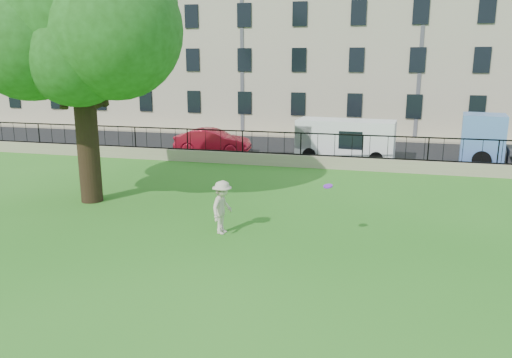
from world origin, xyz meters
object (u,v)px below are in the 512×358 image
(man, at_px, (222,207))
(frisbee, at_px, (328,186))
(red_sedan, at_px, (213,141))
(white_van, at_px, (345,140))
(tree, at_px, (75,14))

(man, relative_size, frisbee, 6.15)
(man, xyz_separation_m, red_sedan, (-4.72, 12.68, -0.13))
(man, distance_m, frisbee, 3.30)
(frisbee, relative_size, white_van, 0.05)
(frisbee, bearing_deg, man, -179.35)
(frisbee, relative_size, red_sedan, 0.06)
(tree, distance_m, frisbee, 10.75)
(frisbee, bearing_deg, red_sedan, 121.99)
(tree, relative_size, red_sedan, 2.40)
(frisbee, distance_m, red_sedan, 14.94)
(tree, bearing_deg, frisbee, -13.62)
(tree, bearing_deg, man, -20.60)
(frisbee, bearing_deg, tree, 166.38)
(man, bearing_deg, frisbee, -81.83)
(man, bearing_deg, red_sedan, 27.92)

